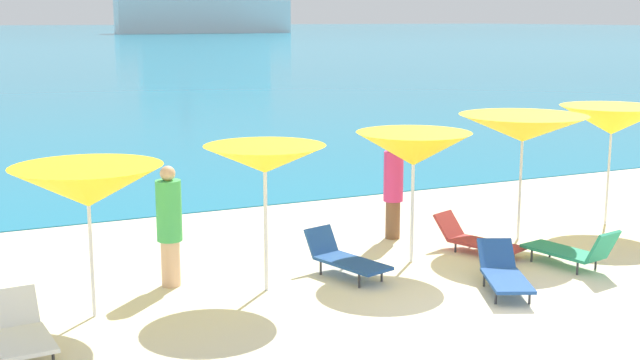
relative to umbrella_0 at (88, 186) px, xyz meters
The scene contains 13 objects.
ground_plane 8.89m from the umbrella_0, 53.96° to the left, with size 50.00×100.00×0.30m, color beige.
umbrella_0 is the anchor object (origin of this frame).
umbrella_1 2.52m from the umbrella_0, ahead, with size 1.92×1.92×2.17m.
umbrella_2 5.25m from the umbrella_0, ahead, with size 1.92×1.92×2.16m.
umbrella_3 7.78m from the umbrella_0, ahead, with size 2.53×2.53×2.28m.
umbrella_4 10.05m from the umbrella_0, ahead, with size 2.11×2.11×2.31m.
lounge_chair_1 4.16m from the umbrella_0, ahead, with size 0.93×1.58×0.67m.
lounge_chair_2 7.61m from the umbrella_0, ahead, with size 0.85×1.62×0.73m.
lounge_chair_3 2.03m from the umbrella_0, 140.56° to the right, with size 0.71×1.35×0.65m.
lounge_chair_4 6.71m from the umbrella_0, ahead, with size 1.06×1.66×0.61m.
lounge_chair_5 6.05m from the umbrella_0, 14.58° to the right, with size 1.13×1.62×0.62m.
beachgoer_0 6.05m from the umbrella_0, 17.88° to the left, with size 0.36×0.36×1.82m.
beachgoer_1 1.76m from the umbrella_0, 33.37° to the left, with size 0.38×0.38×1.83m.
Camera 1 is at (-6.94, -8.07, 3.97)m, focal length 47.15 mm.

